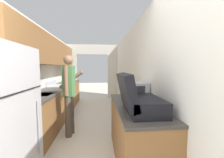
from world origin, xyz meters
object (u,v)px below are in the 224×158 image
Objects in this scene: person at (69,93)px; microwave at (134,90)px; range_oven at (61,99)px; suitcase at (138,100)px.

person reaches higher than microwave.
range_oven is 1.59× the size of suitcase.
microwave is (0.16, 0.77, -0.01)m from suitcase.
microwave is at bearing -46.76° from range_oven.
person is at bearing 157.60° from microwave.
person is at bearing -68.45° from range_oven.
microwave is at bearing 78.48° from suitcase.
microwave is (1.26, -0.52, 0.12)m from person.
suitcase is 1.41× the size of microwave.
person reaches higher than range_oven.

